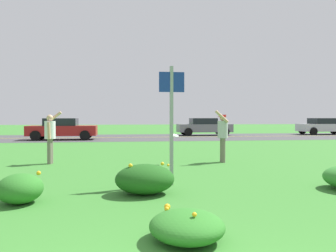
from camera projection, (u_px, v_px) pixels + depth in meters
The scene contains 13 objects.
ground_plane at pixel (130, 155), 13.56m from camera, with size 120.00×120.00×0.00m, color #387A2D.
highway_strip at pixel (125, 137), 25.39m from camera, with size 120.00×9.29×0.01m, color #424244.
highway_center_stripe at pixel (125, 137), 25.39m from camera, with size 120.00×0.16×0.00m, color yellow.
daylily_clump_front_right at pixel (20, 188), 5.82m from camera, with size 0.77×0.84×0.53m.
daylily_clump_front_left at pixel (145, 179), 6.54m from camera, with size 1.16×0.95×0.61m.
daylily_clump_near_camera at pixel (187, 226), 4.05m from camera, with size 0.92×0.98×0.41m.
sign_post_near_path at pixel (172, 113), 7.44m from camera, with size 0.56×0.10×2.62m.
person_thrower_white_shirt at pixel (50, 134), 10.84m from camera, with size 0.52×0.50×1.70m.
person_catcher_red_cap_gray_shirt at pixel (223, 133), 11.21m from camera, with size 0.50×0.50×1.74m.
frisbee_white at pixel (175, 135), 10.86m from camera, with size 0.27×0.25×0.15m.
car_red_center_left at pixel (62, 129), 22.70m from camera, with size 4.50×2.00×1.45m.
car_gray_center_right at pixel (204, 127), 28.36m from camera, with size 4.50×2.00×1.45m.
car_silver_rightmost at pixel (324, 126), 29.89m from camera, with size 4.50×2.00×1.45m.
Camera 1 is at (-0.37, -1.66, 1.48)m, focal length 36.01 mm.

